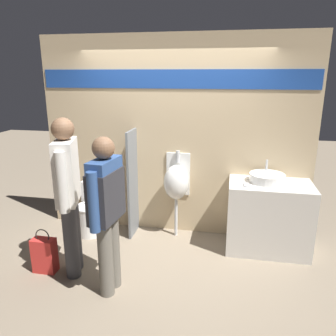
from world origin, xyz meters
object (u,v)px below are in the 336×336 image
Objects in this scene: sink_basin at (267,178)px; toilet at (91,212)px; person_with_lanyard at (68,192)px; urinal_near_counter at (176,182)px; person_in_vest at (107,206)px; cell_phone at (246,185)px; shopping_bag at (45,255)px.

toilet is at bearing -178.82° from sink_basin.
sink_basin is at bearing -82.18° from person_with_lanyard.
person_in_vest is (-0.47, -1.33, 0.17)m from urinal_near_counter.
sink_basin is 2.45m from toilet.
sink_basin is 3.11× the size of cell_phone.
cell_phone is at bearing -17.11° from urinal_near_counter.
cell_phone is 0.16× the size of toilet.
cell_phone is 2.20m from toilet.
toilet is (-1.20, -0.14, -0.48)m from urinal_near_counter.
person_with_lanyard is (-0.52, 0.23, 0.03)m from person_in_vest.
toilet reaches higher than shopping_bag.
person_in_vest is at bearing -142.80° from sink_basin.
urinal_near_counter is 1.41× the size of toilet.
toilet is (-2.37, -0.05, -0.64)m from sink_basin.
person_in_vest is (-1.38, -1.06, 0.05)m from cell_phone.
sink_basin is at bearing 36.07° from cell_phone.
shopping_bag is (-2.23, -0.89, -0.69)m from cell_phone.
person_in_vest is at bearing -58.52° from toilet.
urinal_near_counter is at bearing 162.89° from cell_phone.
person_with_lanyard is at bearing -154.88° from sink_basin.
person_in_vest is at bearing -109.58° from urinal_near_counter.
person_in_vest reaches higher than cell_phone.
shopping_bag is (-0.85, 0.17, -0.74)m from person_in_vest.
sink_basin is 0.82× the size of shopping_bag.
sink_basin is 2.81m from shopping_bag.
cell_phone is at bearing -83.84° from person_with_lanyard.
cell_phone is 2.50m from shopping_bag.
shopping_bag is (-1.33, -1.16, -0.58)m from urinal_near_counter.
urinal_near_counter is at bearing -12.82° from person_in_vest.
toilet is 1.19m from person_with_lanyard.
urinal_near_counter is (-0.91, 0.28, -0.11)m from cell_phone.
cell_phone is 0.09× the size of person_in_vest.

